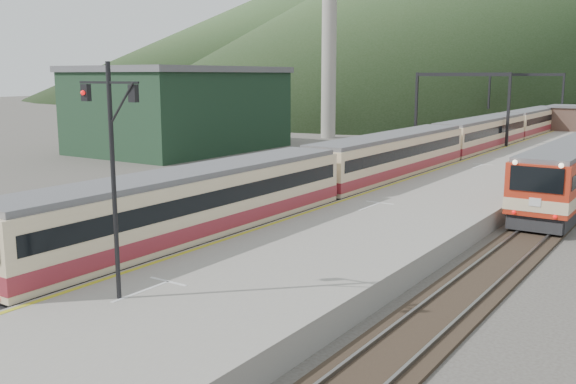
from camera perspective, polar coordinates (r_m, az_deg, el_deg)
The scene contains 12 objects.
track_main at distance 51.48m, azimuth 12.45°, elevation 1.55°, with size 2.60×200.00×0.23m.
track_far at distance 53.47m, azimuth 7.46°, elevation 2.03°, with size 2.60×200.00×0.23m.
platform at distance 47.79m, azimuth 17.84°, elevation 1.15°, with size 8.00×100.00×1.00m, color gray.
gantry_near at distance 66.02m, azimuth 15.13°, elevation 8.14°, with size 9.55×0.25×8.00m.
gantry_far at distance 90.04m, azimuth 20.32°, elevation 8.35°, with size 9.55×0.25×8.00m.
warehouse at distance 67.90m, azimuth -9.47°, elevation 7.33°, with size 14.50×20.50×8.60m.
smokestack at distance 80.69m, azimuth 3.70°, elevation 15.50°, with size 1.80×1.80×30.00m, color #9E998E.
hill_d at distance 284.23m, azimuth 4.66°, elevation 14.29°, with size 200.00×200.00×55.00m, color #2F4A21.
main_train at distance 54.02m, azimuth 13.70°, elevation 3.99°, with size 2.92×80.12×3.57m.
signal_mast at distance 19.54m, azimuth -15.35°, elevation 2.96°, with size 2.19×0.40×7.11m.
short_signal_b at distance 42.40m, azimuth 3.40°, elevation 1.84°, with size 0.23×0.17×2.27m.
short_signal_c at distance 34.12m, azimuth -17.37°, elevation -0.70°, with size 0.26×0.21×2.27m.
Camera 1 is at (18.37, -7.48, 7.71)m, focal length 40.00 mm.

